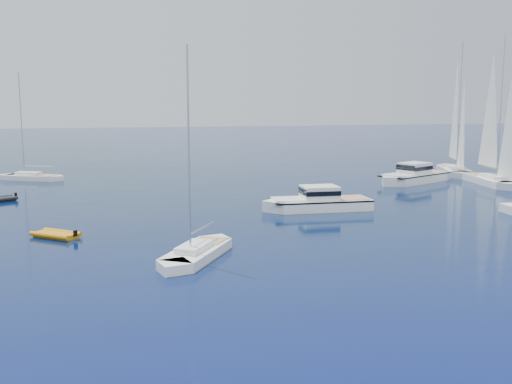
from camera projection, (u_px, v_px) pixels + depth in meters
ground at (371, 308)px, 30.56m from camera, size 400.00×400.00×0.00m
motor_cruiser_centre at (317, 210)px, 57.42m from camera, size 11.37×3.65×2.97m
motor_cruiser_distant at (413, 183)px, 76.10m from camera, size 12.65×8.96×3.23m
sailboat_fore at (197, 258)px, 40.13m from camera, size 7.18×9.75×14.43m
sailboat_sails_r at (491, 184)px, 74.72m from camera, size 4.83×13.08×18.77m
sailboat_far_l at (31, 180)px, 78.61m from camera, size 9.94×6.43×14.38m
sailboat_sails_far at (454, 174)px, 84.81m from camera, size 7.22×13.20×18.82m
tender_yellow at (56, 237)px, 46.07m from camera, size 4.37×4.08×0.95m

